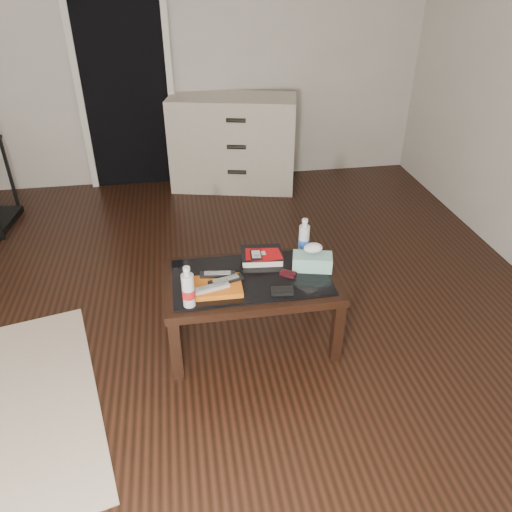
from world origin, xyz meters
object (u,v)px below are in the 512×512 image
Objects in this scene: coffee_table at (251,286)px; tissue_box at (312,262)px; dresser at (233,143)px; water_bottle_right at (304,237)px; textbook at (262,256)px; water_bottle_left at (188,286)px.

tissue_box is at bearing 4.50° from coffee_table.
dresser is at bearing 85.37° from coffee_table.
tissue_box is (0.01, -0.17, -0.07)m from water_bottle_right.
coffee_table is 0.78× the size of dresser.
dresser is 5.13× the size of textbook.
dresser reaches higher than textbook.
tissue_box is at bearing -87.00° from water_bottle_right.
textbook is at bearing -79.03° from dresser.
textbook is 1.05× the size of water_bottle_left.
water_bottle_left is at bearing -88.64° from dresser.
tissue_box reaches higher than coffee_table.
dresser is at bearing 108.77° from tissue_box.
water_bottle_right is at bearing 10.36° from textbook.
coffee_table is at bearing -112.47° from textbook.
water_bottle_left is (-0.36, -0.21, 0.18)m from coffee_table.
textbook is 0.29m from water_bottle_right.
water_bottle_right reaches higher than tissue_box.
coffee_table is 0.39m from tissue_box.
water_bottle_left is at bearing -150.12° from water_bottle_right.
dresser reaches higher than water_bottle_right.
dresser is 5.39× the size of water_bottle_right.
coffee_table is at bearing -161.12° from tissue_box.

